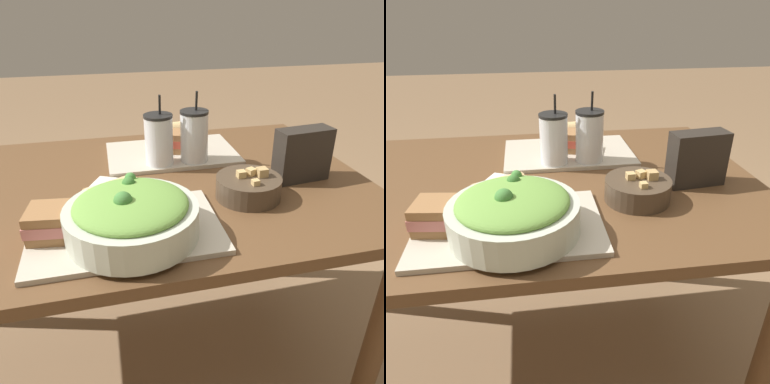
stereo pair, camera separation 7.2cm
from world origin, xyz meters
The scene contains 14 objects.
ground_plane centered at (0.00, 0.00, 0.00)m, with size 12.00×12.00×0.00m, color #846647.
dining_table centered at (0.00, 0.00, 0.62)m, with size 1.41×0.84×0.71m.
tray_near centered at (0.01, -0.23, 0.71)m, with size 0.41×0.27×0.01m.
tray_far centered at (0.19, 0.19, 0.71)m, with size 0.41×0.27×0.01m.
salad_bowl centered at (0.03, -0.26, 0.77)m, with size 0.28×0.28×0.11m.
soup_bowl centered at (0.33, -0.14, 0.74)m, with size 0.17×0.17×0.08m.
sandwich_near centered at (-0.13, -0.23, 0.75)m, with size 0.13×0.11×0.06m.
baguette_near centered at (-0.01, -0.14, 0.75)m, with size 0.14×0.12×0.07m.
sandwich_far centered at (0.20, 0.20, 0.75)m, with size 0.12×0.11×0.06m.
baguette_far centered at (0.21, 0.29, 0.75)m, with size 0.10×0.07×0.07m.
drink_cup_dark centered at (0.14, 0.10, 0.79)m, with size 0.08×0.08×0.21m.
drink_cup_red centered at (0.25, 0.10, 0.79)m, with size 0.08×0.08×0.21m.
chip_bag centered at (0.51, -0.07, 0.78)m, with size 0.16×0.08×0.15m.
napkin_folded centered at (0.01, -0.02, 0.71)m, with size 0.21×0.19×0.00m.
Camera 1 is at (-0.01, -0.94, 1.16)m, focal length 35.00 mm.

